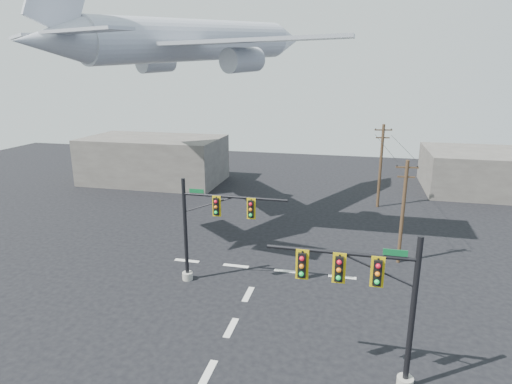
% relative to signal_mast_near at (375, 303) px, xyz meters
% --- Properties ---
extents(ground, '(120.00, 120.00, 0.00)m').
position_rel_signal_mast_near_xyz_m(ground, '(-7.66, -1.14, -4.28)').
color(ground, black).
rests_on(ground, ground).
extents(lane_markings, '(14.00, 21.20, 0.01)m').
position_rel_signal_mast_near_xyz_m(lane_markings, '(-7.66, 4.19, -4.27)').
color(lane_markings, silver).
rests_on(lane_markings, ground).
extents(signal_mast_near, '(7.00, 0.83, 7.59)m').
position_rel_signal_mast_near_xyz_m(signal_mast_near, '(0.00, 0.00, 0.00)').
color(signal_mast_near, '#9A988C').
rests_on(signal_mast_near, ground).
extents(signal_mast_far, '(7.49, 0.82, 7.43)m').
position_rel_signal_mast_near_xyz_m(signal_mast_far, '(-10.86, 7.90, -0.27)').
color(signal_mast_far, '#9A988C').
rests_on(signal_mast_far, ground).
extents(utility_pole_a, '(1.62, 0.27, 8.10)m').
position_rel_signal_mast_near_xyz_m(utility_pole_a, '(2.47, 14.44, -0.04)').
color(utility_pole_a, '#46301E').
rests_on(utility_pole_a, ground).
extents(utility_pole_b, '(1.83, 0.45, 9.07)m').
position_rel_signal_mast_near_xyz_m(utility_pole_b, '(1.40, 28.95, 0.47)').
color(utility_pole_b, '#46301E').
rests_on(utility_pole_b, ground).
extents(power_lines, '(2.63, 14.51, 0.03)m').
position_rel_signal_mast_near_xyz_m(power_lines, '(1.93, 21.69, 3.69)').
color(power_lines, black).
extents(airliner, '(28.07, 30.75, 8.75)m').
position_rel_signal_mast_near_xyz_m(airliner, '(-15.63, 20.22, 12.69)').
color(airliner, '#AEB2BB').
extents(building_left, '(18.00, 10.00, 6.00)m').
position_rel_signal_mast_near_xyz_m(building_left, '(-27.66, 33.86, -1.28)').
color(building_left, '#66615A').
rests_on(building_left, ground).
extents(building_right, '(14.00, 12.00, 5.00)m').
position_rel_signal_mast_near_xyz_m(building_right, '(14.34, 38.86, -1.78)').
color(building_right, '#66615A').
rests_on(building_right, ground).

